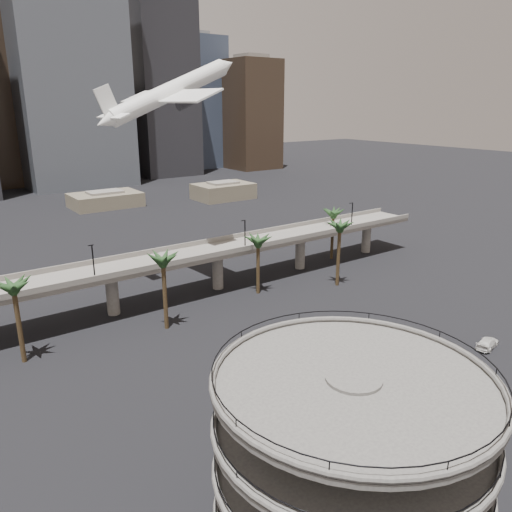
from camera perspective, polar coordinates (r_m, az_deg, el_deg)
ground at (r=59.66m, az=16.37°, el=-21.25°), size 700.00×700.00×0.00m
parking_ramp at (r=43.58m, az=10.61°, el=-20.75°), size 22.20×22.20×17.35m
overpass at (r=95.18m, az=-10.08°, el=-0.89°), size 130.00×9.30×14.70m
palm_trees at (r=93.06m, az=-1.66°, el=1.50°), size 76.40×18.40×14.00m
low_buildings at (r=178.43m, az=-20.56°, el=5.24°), size 135.00×27.50×6.80m
skyline at (r=250.02m, az=-24.75°, el=17.78°), size 269.00×86.00×124.49m
airborne_jet at (r=105.31m, az=-9.83°, el=17.93°), size 32.82×29.73×15.35m
car_a at (r=67.31m, az=1.78°, el=-14.84°), size 4.59×2.34×1.50m
car_b at (r=76.96m, az=2.92°, el=-10.45°), size 4.94×3.21×1.54m
car_c at (r=86.10m, az=24.93°, el=-9.00°), size 5.69×3.25×1.55m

